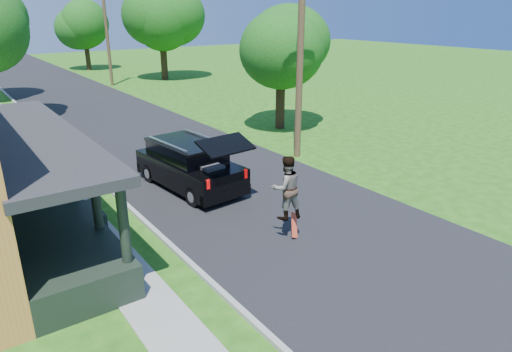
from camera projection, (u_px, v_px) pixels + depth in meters
ground at (345, 248)px, 13.01m from camera, size 140.00×140.00×0.00m
street at (112, 119)px, 28.35m from camera, size 8.00×120.00×0.02m
curb at (42, 128)px, 26.16m from camera, size 0.15×120.00×0.12m
sidewalk at (12, 132)px, 25.32m from camera, size 1.30×120.00×0.03m
black_suv at (190, 165)px, 17.13m from camera, size 2.42×5.33×2.41m
skateboarder at (286, 188)px, 13.06m from camera, size 1.05×0.89×1.90m
skateboard at (294, 226)px, 13.60m from camera, size 0.47×0.44×0.69m
tree_right_near at (280, 45)px, 24.66m from camera, size 5.00×5.12×6.89m
tree_right_mid at (160, 7)px, 42.02m from camera, size 8.62×8.74×10.37m
tree_right_far at (83, 22)px, 49.36m from camera, size 5.61×5.69×7.76m
utility_pole_near at (301, 41)px, 19.42m from camera, size 1.83×0.44×10.00m
utility_pole_far at (106, 28)px, 39.17m from camera, size 1.68×0.43×9.49m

